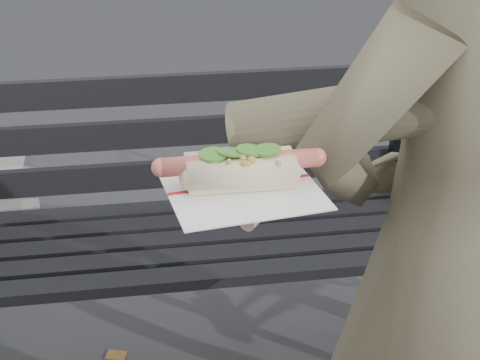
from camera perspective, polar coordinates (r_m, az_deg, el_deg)
name	(u,v)px	position (r m, az deg, el deg)	size (l,w,h in m)	color
park_bench	(171,211)	(2.05, -5.36, -2.39)	(1.50, 0.44, 0.88)	black
person	(454,268)	(1.28, 16.28, -6.57)	(0.61, 0.40, 1.67)	brown
held_hotdog	(365,125)	(1.04, 9.65, 4.22)	(0.62, 0.33, 0.20)	brown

